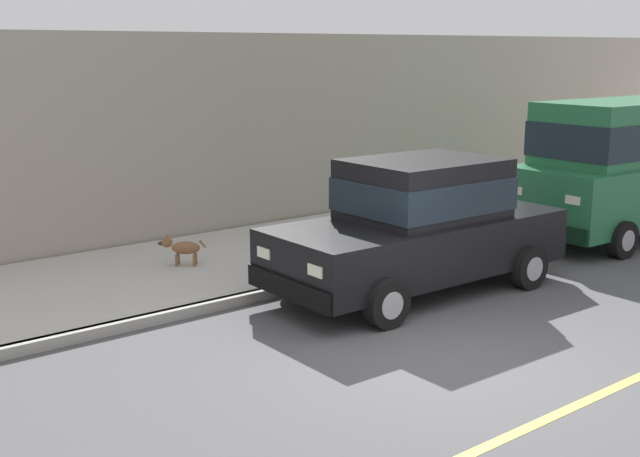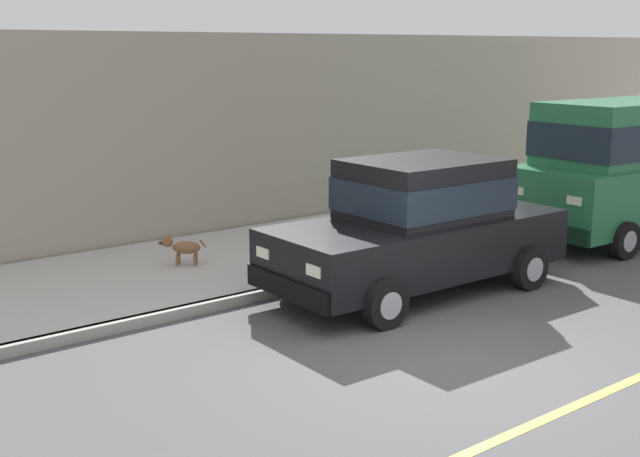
# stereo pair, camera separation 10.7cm
# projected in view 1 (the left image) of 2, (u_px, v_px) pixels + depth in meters

# --- Properties ---
(ground_plane) EXTENTS (80.00, 80.00, 0.00)m
(ground_plane) POSITION_uv_depth(u_px,v_px,m) (447.00, 361.00, 9.14)
(ground_plane) COLOR #4C4C4F
(curb) EXTENTS (0.16, 64.00, 0.14)m
(curb) POSITION_uv_depth(u_px,v_px,m) (280.00, 290.00, 11.56)
(curb) COLOR gray
(curb) RESTS_ON ground
(sidewalk) EXTENTS (3.60, 64.00, 0.14)m
(sidewalk) POSITION_uv_depth(u_px,v_px,m) (214.00, 264.00, 12.94)
(sidewalk) COLOR #B7B5AD
(sidewalk) RESTS_ON ground
(lane_centre_line) EXTENTS (0.12, 57.60, 0.01)m
(lane_centre_line) POSITION_uv_depth(u_px,v_px,m) (568.00, 409.00, 7.91)
(lane_centre_line) COLOR #E0D64C
(lane_centre_line) RESTS_ON ground
(car_black_sedan) EXTENTS (2.09, 4.63, 1.92)m
(car_black_sedan) POSITION_uv_depth(u_px,v_px,m) (419.00, 225.00, 11.56)
(car_black_sedan) COLOR black
(car_black_sedan) RESTS_ON ground
(car_green_van) EXTENTS (2.25, 4.96, 2.52)m
(car_green_van) POSITION_uv_depth(u_px,v_px,m) (628.00, 162.00, 14.91)
(car_green_van) COLOR #23663D
(car_green_van) RESTS_ON ground
(dog_brown) EXTENTS (0.51, 0.62, 0.49)m
(dog_brown) POSITION_uv_depth(u_px,v_px,m) (182.00, 247.00, 12.56)
(dog_brown) COLOR brown
(dog_brown) RESTS_ON sidewalk
(building_facade) EXTENTS (0.50, 20.00, 3.71)m
(building_facade) POSITION_uv_depth(u_px,v_px,m) (376.00, 123.00, 17.43)
(building_facade) COLOR #9E9384
(building_facade) RESTS_ON ground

